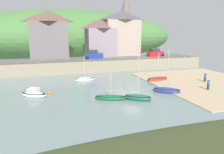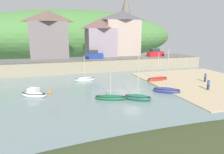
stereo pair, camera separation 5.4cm
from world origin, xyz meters
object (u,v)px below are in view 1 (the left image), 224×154
waterfront_building_left (49,34)px  motorboat_with_cabin (111,98)px  dinghy_open_wooden (85,79)px  person_near_water (205,77)px  fishing_boat_green (158,79)px  person_on_slipway (208,84)px  sailboat_far_left (167,90)px  sailboat_white_hull (138,98)px  church_with_spire (125,24)px  sailboat_tall_mast (34,94)px  mooring_buoy (50,93)px  parked_car_by_wall (155,53)px  waterfront_building_right (122,33)px  parked_car_near_slipway (94,55)px  waterfront_building_centre (100,37)px

waterfront_building_left → motorboat_with_cabin: size_ratio=2.63×
dinghy_open_wooden → person_near_water: dinghy_open_wooden is taller
fishing_boat_green → person_on_slipway: fishing_boat_green is taller
sailboat_far_left → dinghy_open_wooden: 14.24m
sailboat_white_hull → church_with_spire: bearing=106.8°
person_near_water → sailboat_white_hull: bearing=-160.5°
sailboat_tall_mast → mooring_buoy: (1.99, 0.67, -0.19)m
sailboat_tall_mast → person_near_water: 26.97m
parked_car_by_wall → mooring_buoy: (-25.66, -17.56, -3.07)m
waterfront_building_right → parked_car_near_slipway: waterfront_building_right is taller
sailboat_far_left → person_near_water: size_ratio=3.84×
motorboat_with_cabin → parked_car_by_wall: 29.15m
church_with_spire → sailboat_tall_mast: (-22.83, -26.72, -10.29)m
waterfront_building_left → dinghy_open_wooden: bearing=-71.0°
waterfront_building_centre → fishing_boat_green: (5.27, -19.56, -6.78)m
motorboat_with_cabin → waterfront_building_centre: bearing=98.9°
sailboat_far_left → dinghy_open_wooden: (-9.67, 10.46, -0.05)m
parked_car_near_slipway → parked_car_by_wall: 15.72m
waterfront_building_left → dinghy_open_wooden: waterfront_building_left is taller
motorboat_with_cabin → dinghy_open_wooden: 11.17m
waterfront_building_centre → fishing_boat_green: waterfront_building_centre is taller
waterfront_building_centre → person_on_slipway: 29.25m
parked_car_near_slipway → parked_car_by_wall: size_ratio=1.01×
waterfront_building_centre → motorboat_with_cabin: (-5.44, -26.90, -6.83)m
dinghy_open_wooden → parked_car_by_wall: 22.98m
waterfront_building_right → church_with_spire: (2.39, 4.00, 2.52)m
parked_car_by_wall → person_on_slipway: 23.03m
fishing_boat_green → parked_car_by_wall: bearing=56.4°
church_with_spire → sailboat_far_left: church_with_spire is taller
sailboat_white_hull → parked_car_by_wall: (15.28, 23.60, 2.88)m
dinghy_open_wooden → parked_car_by_wall: dinghy_open_wooden is taller
sailboat_far_left → mooring_buoy: 16.11m
waterfront_building_right → sailboat_tall_mast: (-20.44, -22.72, -7.77)m
sailboat_tall_mast → dinghy_open_wooden: size_ratio=0.81×
sailboat_far_left → mooring_buoy: bearing=-160.5°
sailboat_white_hull → dinghy_open_wooden: sailboat_white_hull is taller
waterfront_building_centre → person_on_slipway: bearing=-71.3°
motorboat_with_cabin → sailboat_far_left: size_ratio=0.66×
parked_car_near_slipway → fishing_boat_green: bearing=-56.1°
waterfront_building_centre → mooring_buoy: size_ratio=20.64×
waterfront_building_left → person_near_water: bearing=-43.0°
sailboat_tall_mast → motorboat_with_cabin: (9.22, -4.18, -0.07)m
waterfront_building_left → sailboat_white_hull: waterfront_building_left is taller
fishing_boat_green → church_with_spire: bearing=76.5°
motorboat_with_cabin → sailboat_white_hull: (3.14, -1.19, 0.06)m
waterfront_building_centre → parked_car_near_slipway: 6.55m
sailboat_tall_mast → parked_car_near_slipway: size_ratio=0.87×
sailboat_white_hull → mooring_buoy: size_ratio=13.44×
waterfront_building_left → mooring_buoy: size_ratio=24.17×
waterfront_building_left → parked_car_near_slipway: size_ratio=2.54×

